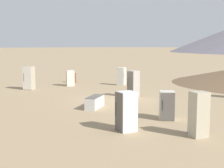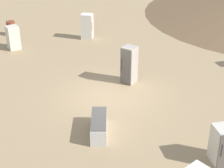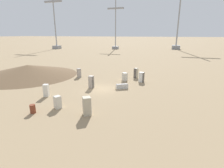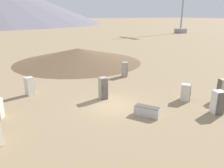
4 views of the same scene
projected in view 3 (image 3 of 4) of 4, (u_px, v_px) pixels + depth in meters
name	position (u px, v px, depth m)	size (l,w,h in m)	color
ground_plane	(102.00, 89.00, 26.15)	(1000.00, 1000.00, 0.00)	#9E8460
dirt_mound	(28.00, 70.00, 34.58)	(19.02, 19.02, 2.07)	brown
power_pylon_0	(178.00, 28.00, 90.35)	(12.05, 4.13, 34.43)	gray
power_pylon_1	(116.00, 34.00, 92.62)	(8.75, 3.00, 25.01)	gray
power_pylon_2	(56.00, 32.00, 93.71)	(10.25, 3.51, 29.28)	gray
discarded_fridge_0	(79.00, 73.00, 33.03)	(0.96, 0.95, 1.69)	#A89E93
discarded_fridge_1	(57.00, 102.00, 19.26)	(0.92, 0.89, 1.42)	beige
discarded_fridge_2	(142.00, 77.00, 29.77)	(0.91, 0.90, 1.70)	white
discarded_fridge_3	(122.00, 86.00, 26.30)	(1.87, 1.47, 0.71)	silver
discarded_fridge_4	(46.00, 90.00, 22.93)	(0.82, 0.89, 1.64)	silver
discarded_fridge_5	(87.00, 106.00, 17.58)	(1.08, 1.08, 1.92)	#B2A88E
discarded_fridge_6	(125.00, 77.00, 30.65)	(1.03, 1.03, 1.42)	beige
discarded_fridge_7	(91.00, 82.00, 26.47)	(0.70, 0.65, 1.88)	#A89E93
discarded_fridge_8	(136.00, 73.00, 32.57)	(0.80, 0.81, 1.83)	#B2A88E
rusty_barrel	(33.00, 109.00, 18.11)	(0.57, 0.57, 0.93)	brown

